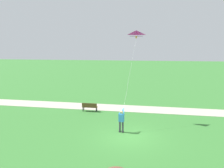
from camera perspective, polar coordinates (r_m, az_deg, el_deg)
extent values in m
plane|color=#33702D|center=(18.55, 4.02, -12.09)|extent=(120.00, 120.00, 0.00)
cube|color=#ADA393|center=(25.59, 0.13, -5.53)|extent=(4.57, 32.09, 0.02)
cube|color=#232328|center=(19.35, 1.86, -10.98)|extent=(0.26, 0.18, 0.06)
cylinder|color=#383842|center=(19.18, 1.84, -9.83)|extent=(0.14, 0.14, 0.82)
cube|color=#232328|center=(19.27, 2.53, -11.08)|extent=(0.26, 0.18, 0.06)
cylinder|color=#383842|center=(19.10, 2.52, -9.93)|extent=(0.14, 0.14, 0.82)
cube|color=teal|center=(18.90, 2.19, -7.87)|extent=(0.34, 0.45, 0.60)
sphere|color=#DBB28E|center=(18.76, 2.20, -6.54)|extent=(0.22, 0.22, 0.22)
ellipsoid|color=tan|center=(18.73, 2.19, -6.44)|extent=(0.28, 0.28, 0.13)
cylinder|color=teal|center=(18.99, 2.22, -6.35)|extent=(0.44, 0.47, 0.43)
cylinder|color=teal|center=(18.92, 2.71, -6.42)|extent=(0.56, 0.19, 0.43)
sphere|color=#DBB28E|center=(19.06, 2.65, -5.88)|extent=(0.10, 0.10, 0.10)
pyramid|color=#E02D9E|center=(20.53, 5.63, 11.46)|extent=(0.58, 1.15, 0.40)
cone|color=orange|center=(20.78, 5.65, 10.69)|extent=(0.21, 0.21, 0.22)
cylinder|color=black|center=(20.78, 5.66, 10.99)|extent=(0.07, 1.07, 0.02)
cylinder|color=silver|center=(19.71, 4.21, 2.69)|extent=(2.57, 0.88, 5.40)
cube|color=brown|center=(24.39, -5.17, -5.32)|extent=(0.54, 1.53, 0.05)
cube|color=brown|center=(24.15, -5.29, -4.93)|extent=(0.14, 1.50, 0.40)
cube|color=#2D2D33|center=(24.77, -6.57, -5.63)|extent=(0.06, 0.06, 0.45)
cube|color=#2D2D33|center=(24.48, -6.78, -5.84)|extent=(0.06, 0.06, 0.45)
cube|color=#2D2D33|center=(24.44, -3.54, -5.81)|extent=(0.06, 0.06, 0.45)
cube|color=#2D2D33|center=(24.14, -3.71, -6.03)|extent=(0.06, 0.06, 0.45)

